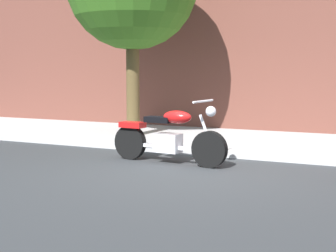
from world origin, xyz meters
The scene contains 3 objects.
ground_plane centered at (0.00, 0.00, 0.00)m, with size 60.00×60.00×0.00m, color #303335.
sidewalk centered at (0.00, 2.97, 0.07)m, with size 18.63×3.26×0.14m, color #AFAFAF.
motorcycle centered at (-0.58, 0.43, 0.44)m, with size 2.17×0.70×1.10m.
Camera 1 is at (2.96, -7.11, 1.57)m, focal length 52.73 mm.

